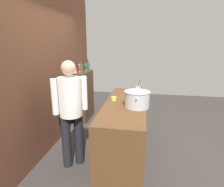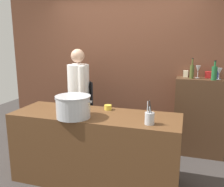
# 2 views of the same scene
# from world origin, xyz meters

# --- Properties ---
(ground_plane) EXTENTS (8.00, 8.00, 0.00)m
(ground_plane) POSITION_xyz_m (0.00, 0.00, 0.00)
(ground_plane) COLOR #383330
(brick_back_panel) EXTENTS (4.40, 0.10, 3.00)m
(brick_back_panel) POSITION_xyz_m (0.00, 1.40, 1.50)
(brick_back_panel) COLOR brown
(brick_back_panel) RESTS_ON ground_plane
(prep_counter) EXTENTS (2.08, 0.70, 0.90)m
(prep_counter) POSITION_xyz_m (0.00, 0.00, 0.45)
(prep_counter) COLOR brown
(prep_counter) RESTS_ON ground_plane
(bar_cabinet) EXTENTS (0.76, 0.32, 1.22)m
(bar_cabinet) POSITION_xyz_m (1.28, 1.19, 0.61)
(bar_cabinet) COLOR #472D1C
(bar_cabinet) RESTS_ON ground_plane
(chef) EXTENTS (0.42, 0.45, 1.66)m
(chef) POSITION_xyz_m (-0.57, 0.76, 0.96)
(chef) COLOR black
(chef) RESTS_ON ground_plane
(stockpot_large) EXTENTS (0.47, 0.41, 0.26)m
(stockpot_large) POSITION_xyz_m (-0.19, -0.20, 1.03)
(stockpot_large) COLOR #B7BABF
(stockpot_large) RESTS_ON prep_counter
(utensil_crock) EXTENTS (0.10, 0.10, 0.27)m
(utensil_crock) POSITION_xyz_m (0.70, -0.18, 0.97)
(utensil_crock) COLOR #B7BABF
(utensil_crock) RESTS_ON prep_counter
(butter_jar) EXTENTS (0.10, 0.10, 0.06)m
(butter_jar) POSITION_xyz_m (0.09, 0.22, 0.93)
(butter_jar) COLOR yellow
(butter_jar) RESTS_ON prep_counter
(wine_bottle_green) EXTENTS (0.08, 0.08, 0.28)m
(wine_bottle_green) POSITION_xyz_m (1.42, 1.09, 1.33)
(wine_bottle_green) COLOR #1E592D
(wine_bottle_green) RESTS_ON bar_cabinet
(wine_bottle_olive) EXTENTS (0.06, 0.06, 0.31)m
(wine_bottle_olive) POSITION_xyz_m (1.12, 1.16, 1.33)
(wine_bottle_olive) COLOR #475123
(wine_bottle_olive) RESTS_ON bar_cabinet
(wine_glass_short) EXTENTS (0.07, 0.07, 0.19)m
(wine_glass_short) POSITION_xyz_m (1.21, 1.24, 1.36)
(wine_glass_short) COLOR silver
(wine_glass_short) RESTS_ON bar_cabinet
(wine_glass_wide) EXTENTS (0.08, 0.08, 0.17)m
(wine_glass_wide) POSITION_xyz_m (1.50, 1.17, 1.34)
(wine_glass_wide) COLOR silver
(wine_glass_wide) RESTS_ON bar_cabinet
(spice_tin_red) EXTENTS (0.09, 0.09, 0.10)m
(spice_tin_red) POSITION_xyz_m (1.36, 1.28, 1.27)
(spice_tin_red) COLOR red
(spice_tin_red) RESTS_ON bar_cabinet
(spice_tin_cream) EXTENTS (0.07, 0.07, 0.10)m
(spice_tin_cream) POSITION_xyz_m (1.03, 1.29, 1.27)
(spice_tin_cream) COLOR beige
(spice_tin_cream) RESTS_ON bar_cabinet
(spice_tin_navy) EXTENTS (0.08, 0.08, 0.12)m
(spice_tin_navy) POSITION_xyz_m (1.46, 1.26, 1.28)
(spice_tin_navy) COLOR navy
(spice_tin_navy) RESTS_ON bar_cabinet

